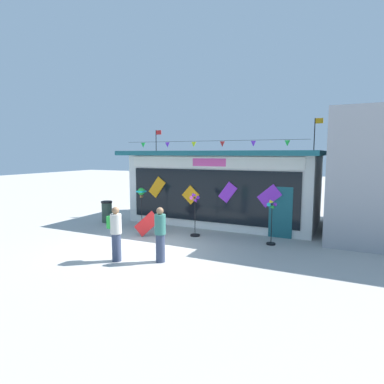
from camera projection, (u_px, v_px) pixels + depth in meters
name	position (u px, v px, depth m)	size (l,w,h in m)	color
ground_plane	(145.00, 247.00, 11.29)	(80.00, 80.00, 0.00)	#ADAAA5
kite_shop_building	(226.00, 186.00, 15.52)	(8.76, 4.89, 4.75)	silver
wind_spinner_far_left	(141.00, 197.00, 13.93)	(0.32, 0.32, 1.80)	black
wind_spinner_left	(195.00, 212.00, 12.71)	(0.38, 0.38, 1.73)	black
wind_spinner_center_left	(271.00, 219.00, 11.51)	(0.33, 0.33, 1.64)	black
person_near_camera	(160.00, 234.00, 9.70)	(0.34, 0.34, 1.68)	#333D56
person_mid_plaza	(116.00, 233.00, 9.78)	(0.47, 0.34, 1.68)	#333D56
trash_bin	(107.00, 212.00, 15.36)	(0.52, 0.52, 1.02)	#2D4238
display_kite_on_ground	(147.00, 224.00, 12.72)	(0.53, 0.03, 0.96)	red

